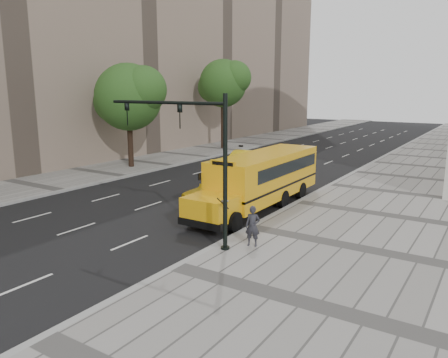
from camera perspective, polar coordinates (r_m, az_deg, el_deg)
The scene contains 12 objects.
ground at distance 28.54m, azimuth -1.54°, elevation -1.59°, with size 140.00×140.00×0.00m, color black.
sidewalk_museum at distance 24.09m, azimuth 22.82°, elevation -4.86°, with size 12.00×140.00×0.15m, color gray.
sidewalk_far at distance 35.79m, azimuth -16.23°, elevation 0.79°, with size 6.00×140.00×0.15m, color gray.
curb_museum at distance 25.71m, azimuth 9.58°, elevation -3.08°, with size 0.30×140.00×0.15m, color gray.
curb_far at distance 33.61m, azimuth -12.87°, elevation 0.28°, with size 0.30×140.00×0.15m, color gray.
tree_b at distance 36.97m, azimuth -12.28°, elevation 10.49°, with size 6.16×5.47×8.63m.
tree_c at distance 48.06m, azimuth -0.04°, elevation 12.44°, with size 5.76×5.12×9.69m.
school_bus at distance 24.65m, azimuth 5.13°, elevation 0.43°, with size 2.96×11.56×3.19m.
taxi_near at distance 25.47m, azimuth -0.79°, elevation -1.34°, with size 1.92×4.78×1.63m, color yellow.
taxi_far at distance 37.57m, azimuth 2.21°, elevation 2.69°, with size 1.44×4.13×1.36m, color yellow.
pedestrian at distance 18.18m, azimuth 3.77°, elevation -6.17°, with size 0.62×0.40×1.69m, color #27272E.
traffic_signal at distance 17.85m, azimuth -3.65°, elevation 3.72°, with size 6.18×0.36×6.40m.
Camera 1 is at (15.72, -22.90, 6.57)m, focal length 35.00 mm.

